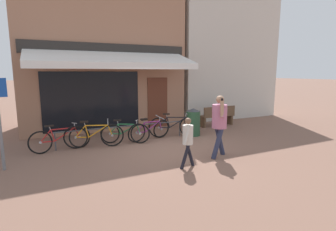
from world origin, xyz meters
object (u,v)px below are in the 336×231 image
object	(u,v)px
bicycle_purple	(149,130)
pedestrian_child	(188,137)
bicycle_green	(125,133)
bicycle_black	(174,126)
bicycle_orange	(94,136)
pedestrian_adult	(219,120)
bicycle_red	(60,139)
litter_bin	(193,122)
park_bench	(218,115)

from	to	relation	value
bicycle_purple	pedestrian_child	xyz separation A→B (m)	(-0.13, -2.83, 0.40)
bicycle_green	bicycle_black	size ratio (longest dim) A/B	0.86
bicycle_orange	bicycle_black	size ratio (longest dim) A/B	1.01
pedestrian_adult	pedestrian_child	distance (m)	1.27
bicycle_purple	bicycle_black	distance (m)	0.99
bicycle_red	litter_bin	distance (m)	4.56
litter_bin	bicycle_orange	bearing A→B (deg)	-179.59
bicycle_orange	pedestrian_child	xyz separation A→B (m)	(1.75, -2.74, 0.37)
pedestrian_child	bicycle_red	bearing A→B (deg)	-35.51
bicycle_red	pedestrian_child	size ratio (longest dim) A/B	1.42
park_bench	bicycle_green	bearing A→B (deg)	-168.21
bicycle_purple	litter_bin	size ratio (longest dim) A/B	1.65
bicycle_red	litter_bin	size ratio (longest dim) A/B	1.76
bicycle_orange	litter_bin	world-z (taller)	litter_bin
bicycle_green	pedestrian_child	distance (m)	2.97
pedestrian_child	bicycle_orange	bearing A→B (deg)	-46.10
bicycle_purple	park_bench	distance (m)	3.72
bicycle_red	bicycle_black	size ratio (longest dim) A/B	1.00
bicycle_green	litter_bin	bearing A→B (deg)	24.96
pedestrian_adult	litter_bin	xyz separation A→B (m)	(0.65, 2.43, -0.53)
pedestrian_adult	bicycle_red	bearing A→B (deg)	-31.71
bicycle_red	bicycle_green	xyz separation A→B (m)	(1.98, -0.04, -0.01)
bicycle_green	pedestrian_child	world-z (taller)	pedestrian_child
bicycle_orange	bicycle_black	distance (m)	2.87
bicycle_orange	bicycle_purple	xyz separation A→B (m)	(1.88, 0.09, -0.03)
bicycle_green	pedestrian_adult	size ratio (longest dim) A/B	0.88
bicycle_purple	pedestrian_child	distance (m)	2.86
litter_bin	park_bench	bearing A→B (deg)	28.68
bicycle_red	bicycle_purple	world-z (taller)	bicycle_purple
bicycle_red	pedestrian_child	distance (m)	3.98
bicycle_green	bicycle_purple	distance (m)	0.86
bicycle_black	pedestrian_adult	xyz separation A→B (m)	(0.08, -2.55, 0.65)
park_bench	pedestrian_child	bearing A→B (deg)	-134.59
bicycle_red	pedestrian_adult	bearing A→B (deg)	-41.91
bicycle_green	park_bench	size ratio (longest dim) A/B	0.95
bicycle_green	pedestrian_adult	distance (m)	3.24
pedestrian_child	bicycle_green	bearing A→B (deg)	-64.23
pedestrian_child	park_bench	xyz separation A→B (m)	(3.72, 3.80, -0.30)
bicycle_green	litter_bin	distance (m)	2.59
bicycle_green	bicycle_red	bearing A→B (deg)	-154.31
bicycle_purple	pedestrian_child	world-z (taller)	pedestrian_child
bicycle_orange	pedestrian_adult	bearing A→B (deg)	-26.77
bicycle_red	pedestrian_adult	distance (m)	4.71
bicycle_purple	bicycle_black	size ratio (longest dim) A/B	0.94
pedestrian_adult	pedestrian_child	world-z (taller)	pedestrian_adult
pedestrian_child	bicycle_black	bearing A→B (deg)	-99.68
bicycle_black	litter_bin	xyz separation A→B (m)	(0.73, -0.13, 0.12)
litter_bin	bicycle_red	bearing A→B (deg)	178.48
bicycle_green	bicycle_black	world-z (taller)	bicycle_black
bicycle_orange	litter_bin	xyz separation A→B (m)	(3.60, 0.03, 0.12)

